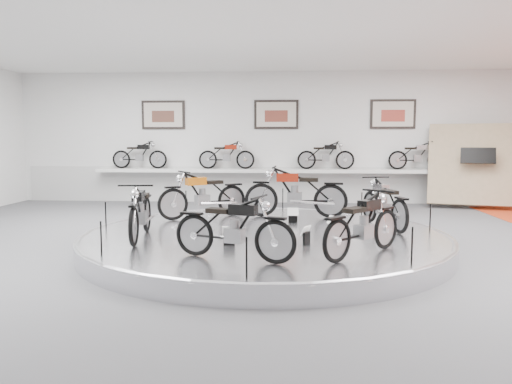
# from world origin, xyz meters

# --- Properties ---
(floor) EXTENTS (16.00, 16.00, 0.00)m
(floor) POSITION_xyz_m (0.00, 0.00, 0.00)
(floor) COLOR #4E4E51
(floor) RESTS_ON ground
(ceiling) EXTENTS (16.00, 16.00, 0.00)m
(ceiling) POSITION_xyz_m (0.00, 0.00, 4.00)
(ceiling) COLOR white
(ceiling) RESTS_ON wall_back
(wall_back) EXTENTS (16.00, 0.00, 16.00)m
(wall_back) POSITION_xyz_m (0.00, 7.00, 2.00)
(wall_back) COLOR silver
(wall_back) RESTS_ON floor
(wall_front) EXTENTS (16.00, 0.00, 16.00)m
(wall_front) POSITION_xyz_m (0.00, -7.00, 2.00)
(wall_front) COLOR silver
(wall_front) RESTS_ON floor
(dado_band) EXTENTS (15.68, 0.04, 1.10)m
(dado_band) POSITION_xyz_m (0.00, 6.98, 0.55)
(dado_band) COLOR #BCBCBA
(dado_band) RESTS_ON floor
(display_platform) EXTENTS (6.40, 6.40, 0.30)m
(display_platform) POSITION_xyz_m (0.00, 0.30, 0.15)
(display_platform) COLOR silver
(display_platform) RESTS_ON floor
(platform_rim) EXTENTS (6.40, 6.40, 0.10)m
(platform_rim) POSITION_xyz_m (0.00, 0.30, 0.27)
(platform_rim) COLOR #B2B2BA
(platform_rim) RESTS_ON display_platform
(shelf) EXTENTS (11.00, 0.55, 0.10)m
(shelf) POSITION_xyz_m (0.00, 6.70, 1.00)
(shelf) COLOR silver
(shelf) RESTS_ON wall_back
(poster_left) EXTENTS (1.35, 0.06, 0.88)m
(poster_left) POSITION_xyz_m (-3.50, 6.96, 2.70)
(poster_left) COLOR beige
(poster_left) RESTS_ON wall_back
(poster_center) EXTENTS (1.35, 0.06, 0.88)m
(poster_center) POSITION_xyz_m (0.00, 6.96, 2.70)
(poster_center) COLOR beige
(poster_center) RESTS_ON wall_back
(poster_right) EXTENTS (1.35, 0.06, 0.88)m
(poster_right) POSITION_xyz_m (3.50, 6.96, 2.70)
(poster_right) COLOR beige
(poster_right) RESTS_ON wall_back
(display_panel) EXTENTS (2.56, 1.52, 2.30)m
(display_panel) POSITION_xyz_m (5.60, 6.10, 1.25)
(display_panel) COLOR tan
(display_panel) RESTS_ON floor
(shelf_bike_a) EXTENTS (1.22, 0.43, 0.73)m
(shelf_bike_a) POSITION_xyz_m (-4.20, 6.70, 1.42)
(shelf_bike_a) COLOR black
(shelf_bike_a) RESTS_ON shelf
(shelf_bike_b) EXTENTS (1.22, 0.43, 0.73)m
(shelf_bike_b) POSITION_xyz_m (-1.50, 6.70, 1.42)
(shelf_bike_b) COLOR maroon
(shelf_bike_b) RESTS_ON shelf
(shelf_bike_c) EXTENTS (1.22, 0.43, 0.73)m
(shelf_bike_c) POSITION_xyz_m (1.50, 6.70, 1.42)
(shelf_bike_c) COLOR black
(shelf_bike_c) RESTS_ON shelf
(shelf_bike_d) EXTENTS (1.22, 0.43, 0.73)m
(shelf_bike_d) POSITION_xyz_m (4.20, 6.70, 1.42)
(shelf_bike_d) COLOR silver
(shelf_bike_d) RESTS_ON shelf
(bike_a) EXTENTS (0.95, 1.68, 0.94)m
(bike_a) POSITION_xyz_m (2.19, 0.97, 0.77)
(bike_a) COLOR silver
(bike_a) RESTS_ON display_platform
(bike_b) EXTENTS (1.88, 0.77, 1.08)m
(bike_b) POSITION_xyz_m (0.56, 2.09, 0.84)
(bike_b) COLOR maroon
(bike_b) RESTS_ON display_platform
(bike_c) EXTENTS (1.74, 1.47, 1.00)m
(bike_c) POSITION_xyz_m (-1.38, 1.88, 0.80)
(bike_c) COLOR #B65B0D
(bike_c) RESTS_ON display_platform
(bike_d) EXTENTS (0.77, 1.66, 0.94)m
(bike_d) POSITION_xyz_m (-2.02, -0.39, 0.77)
(bike_d) COLOR black
(bike_d) RESTS_ON display_platform
(bike_e) EXTENTS (1.63, 1.02, 0.90)m
(bike_e) POSITION_xyz_m (-0.32, -1.74, 0.75)
(bike_e) COLOR black
(bike_e) RESTS_ON display_platform
(bike_f) EXTENTS (1.43, 1.53, 0.91)m
(bike_f) POSITION_xyz_m (1.47, -1.37, 0.76)
(bike_f) COLOR black
(bike_f) RESTS_ON display_platform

